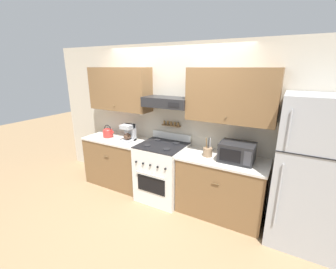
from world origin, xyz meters
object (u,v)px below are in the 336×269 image
tea_kettle (108,132)px  microwave (237,152)px  refrigerator (310,174)px  utensil_crock (208,152)px  coffee_maker (129,132)px  stove_range (162,171)px

tea_kettle → microwave: size_ratio=0.51×
refrigerator → tea_kettle: refrigerator is taller
microwave → utensil_crock: 0.42m
coffee_maker → utensil_crock: size_ratio=1.05×
refrigerator → microwave: refrigerator is taller
utensil_crock → tea_kettle: bearing=-180.0°
microwave → utensil_crock: (-0.42, -0.02, -0.06)m
stove_range → tea_kettle: bearing=179.2°
stove_range → microwave: (1.19, 0.03, 0.56)m
refrigerator → tea_kettle: bearing=179.6°
microwave → utensil_crock: bearing=-177.6°
refrigerator → tea_kettle: size_ratio=8.04×
coffee_maker → utensil_crock: 1.48m
coffee_maker → microwave: (1.90, -0.01, -0.02)m
refrigerator → coffee_maker: 2.79m
tea_kettle → utensil_crock: bearing=0.0°
microwave → tea_kettle: bearing=-179.6°
refrigerator → coffee_maker: (-2.78, 0.05, 0.11)m
stove_range → tea_kettle: size_ratio=4.61×
tea_kettle → refrigerator: bearing=-0.4°
tea_kettle → microwave: microwave is taller
stove_range → microwave: size_ratio=2.34×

